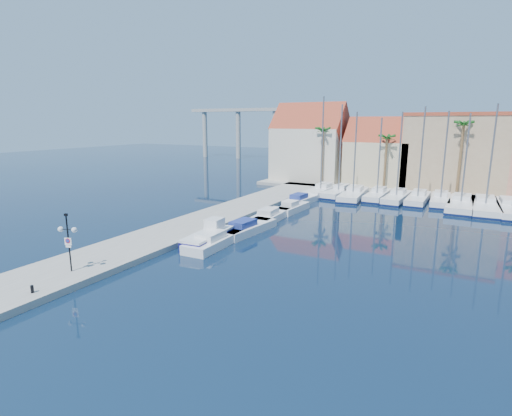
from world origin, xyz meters
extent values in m
plane|color=black|center=(0.00, 0.00, 0.00)|extent=(260.00, 260.00, 0.00)
cube|color=gray|center=(-9.00, 13.50, 0.25)|extent=(6.00, 77.00, 0.50)
cube|color=gray|center=(10.00, 48.00, 0.25)|extent=(54.00, 16.00, 0.50)
cylinder|color=black|center=(-8.12, -3.34, 2.57)|extent=(0.10, 0.10, 4.13)
cylinder|color=black|center=(-8.36, -3.42, 3.50)|extent=(0.51, 0.21, 0.05)
cylinder|color=black|center=(-7.87, -3.26, 3.50)|extent=(0.51, 0.21, 0.05)
sphere|color=white|center=(-8.61, -3.49, 3.50)|extent=(0.37, 0.37, 0.37)
sphere|color=white|center=(-7.63, -3.18, 3.50)|extent=(0.37, 0.37, 0.37)
cube|color=black|center=(-8.12, -3.34, 4.53)|extent=(0.25, 0.19, 0.17)
cube|color=white|center=(-8.10, -3.39, 2.67)|extent=(0.50, 0.19, 0.52)
cylinder|color=red|center=(-8.09, -3.42, 2.72)|extent=(0.34, 0.12, 0.35)
cylinder|color=#1933A5|center=(-8.09, -3.43, 2.72)|extent=(0.24, 0.09, 0.25)
cube|color=white|center=(-8.10, -3.39, 2.31)|extent=(0.40, 0.16, 0.14)
cylinder|color=black|center=(-7.06, -6.84, 0.74)|extent=(0.19, 0.19, 0.48)
cube|color=#110F5A|center=(-4.25, 7.50, 0.46)|extent=(2.50, 6.22, 0.91)
cube|color=white|center=(-4.25, 7.50, 1.01)|extent=(2.50, 6.22, 0.20)
cube|color=white|center=(-4.34, 8.71, 1.57)|extent=(1.44, 1.72, 1.11)
cube|color=white|center=(-3.57, 7.71, 0.40)|extent=(2.50, 7.28, 0.80)
cube|color=white|center=(-3.55, 6.99, 1.10)|extent=(1.68, 2.57, 0.60)
cube|color=white|center=(-3.16, 12.65, 0.40)|extent=(2.98, 7.45, 0.80)
cube|color=navy|center=(-3.23, 11.92, 1.10)|extent=(1.85, 2.68, 0.60)
cube|color=white|center=(-3.49, 18.42, 0.40)|extent=(2.63, 7.16, 0.80)
cube|color=white|center=(-3.46, 17.72, 1.10)|extent=(1.71, 2.55, 0.60)
cube|color=white|center=(-3.04, 23.40, 0.40)|extent=(2.22, 6.05, 0.80)
cube|color=white|center=(-3.08, 22.80, 1.10)|extent=(1.44, 2.15, 0.60)
cube|color=white|center=(-4.00, 28.49, 0.40)|extent=(2.72, 7.04, 0.80)
cube|color=navy|center=(-4.05, 27.81, 1.10)|extent=(1.72, 2.52, 0.60)
cube|color=white|center=(-3.84, 36.16, 0.50)|extent=(2.63, 9.55, 1.00)
cube|color=#0D1843|center=(-3.84, 36.16, 0.18)|extent=(2.70, 9.61, 0.28)
cube|color=white|center=(-3.83, 37.11, 1.30)|extent=(1.78, 2.88, 0.60)
cylinder|color=slate|center=(-3.85, 35.68, 7.60)|extent=(0.20, 0.20, 13.19)
cube|color=white|center=(-1.15, 36.35, 0.50)|extent=(3.07, 9.26, 1.00)
cube|color=#0D1843|center=(-1.15, 36.35, 0.18)|extent=(3.13, 9.33, 0.28)
cube|color=white|center=(-1.08, 37.25, 1.30)|extent=(1.86, 2.85, 0.60)
cylinder|color=slate|center=(-1.19, 35.89, 7.01)|extent=(0.20, 0.20, 12.03)
cube|color=white|center=(1.15, 35.48, 0.50)|extent=(3.57, 10.66, 1.00)
cube|color=#0D1843|center=(1.15, 35.48, 0.18)|extent=(3.64, 10.73, 0.28)
cube|color=white|center=(1.07, 36.52, 1.30)|extent=(2.16, 3.29, 0.60)
cylinder|color=slate|center=(1.20, 34.96, 6.49)|extent=(0.20, 0.20, 10.98)
cube|color=white|center=(4.31, 36.38, 0.50)|extent=(2.36, 8.70, 1.00)
cube|color=#0D1843|center=(4.31, 36.38, 0.18)|extent=(2.42, 8.76, 0.28)
cube|color=white|center=(4.32, 37.25, 1.30)|extent=(1.61, 2.62, 0.60)
cylinder|color=slate|center=(4.31, 35.95, 6.10)|extent=(0.20, 0.20, 10.20)
cube|color=white|center=(7.00, 35.93, 0.50)|extent=(2.77, 9.11, 1.00)
cube|color=#0D1843|center=(7.00, 35.93, 0.18)|extent=(2.83, 9.17, 0.28)
cube|color=white|center=(7.04, 36.83, 1.30)|extent=(1.77, 2.78, 0.60)
cylinder|color=slate|center=(6.97, 35.48, 6.47)|extent=(0.20, 0.20, 10.93)
cube|color=white|center=(9.62, 36.41, 0.50)|extent=(2.41, 8.96, 1.00)
cube|color=#0D1843|center=(9.62, 36.41, 0.18)|extent=(2.47, 9.02, 0.28)
cube|color=white|center=(9.63, 37.30, 1.30)|extent=(1.65, 2.70, 0.60)
cylinder|color=slate|center=(9.62, 35.96, 6.79)|extent=(0.20, 0.20, 11.59)
cube|color=white|center=(12.34, 36.84, 0.50)|extent=(2.71, 8.89, 1.00)
cube|color=#0D1843|center=(12.34, 36.84, 0.18)|extent=(2.77, 8.95, 0.28)
cube|color=white|center=(12.30, 37.71, 1.30)|extent=(1.73, 2.71, 0.60)
cylinder|color=slate|center=(12.36, 36.40, 6.50)|extent=(0.20, 0.20, 11.01)
cube|color=white|center=(14.82, 35.22, 0.50)|extent=(3.16, 11.08, 1.00)
cube|color=#0D1843|center=(14.82, 35.22, 0.18)|extent=(3.22, 11.14, 0.28)
cube|color=white|center=(14.85, 36.32, 1.30)|extent=(2.09, 3.35, 0.60)
cylinder|color=slate|center=(14.81, 34.67, 6.33)|extent=(0.20, 0.20, 10.66)
cube|color=white|center=(17.47, 35.21, 0.50)|extent=(3.36, 11.45, 1.00)
cube|color=#0D1843|center=(17.47, 35.21, 0.18)|extent=(3.43, 11.52, 0.28)
cube|color=white|center=(17.43, 36.34, 1.30)|extent=(2.19, 3.48, 0.60)
cylinder|color=slate|center=(17.49, 34.64, 6.86)|extent=(0.20, 0.20, 11.73)
cube|color=white|center=(20.20, 35.16, 0.50)|extent=(3.68, 11.78, 1.00)
cube|color=#0D1843|center=(20.20, 35.16, 0.18)|extent=(3.74, 11.85, 0.28)
cube|color=white|center=(20.13, 36.32, 1.30)|extent=(2.31, 3.60, 0.60)
cube|color=beige|center=(-10.00, 47.00, 5.00)|extent=(12.00, 9.00, 9.00)
cube|color=maroon|center=(-10.00, 47.00, 9.50)|extent=(12.30, 9.00, 9.00)
cube|color=beige|center=(2.00, 47.00, 4.00)|extent=(10.00, 8.00, 7.00)
cube|color=maroon|center=(2.00, 47.00, 7.50)|extent=(10.30, 8.00, 8.00)
cube|color=tan|center=(13.00, 48.00, 6.00)|extent=(14.00, 10.00, 11.00)
cube|color=maroon|center=(13.00, 48.00, 11.75)|extent=(14.20, 10.20, 0.50)
cylinder|color=brown|center=(-6.00, 42.00, 5.00)|extent=(0.36, 0.36, 9.00)
sphere|color=#165018|center=(-6.00, 42.00, 9.35)|extent=(2.60, 2.60, 2.60)
cylinder|color=brown|center=(4.00, 42.00, 4.50)|extent=(0.36, 0.36, 8.00)
sphere|color=#165018|center=(4.00, 42.00, 8.35)|extent=(2.60, 2.60, 2.60)
cylinder|color=brown|center=(14.00, 42.00, 5.50)|extent=(0.36, 0.36, 10.00)
sphere|color=#165018|center=(14.00, 42.00, 10.35)|extent=(2.60, 2.60, 2.60)
cube|color=#9E9E99|center=(-38.00, 82.00, 14.00)|extent=(48.00, 2.20, 0.90)
cylinder|color=#9E9E99|center=(-58.00, 82.00, 7.00)|extent=(1.40, 1.40, 14.00)
cylinder|color=#9E9E99|center=(-46.00, 82.00, 7.00)|extent=(1.40, 1.40, 14.00)
cylinder|color=#9E9E99|center=(-34.00, 82.00, 7.00)|extent=(1.40, 1.40, 14.00)
cylinder|color=#9E9E99|center=(-22.00, 82.00, 7.00)|extent=(1.40, 1.40, 14.00)
camera|label=1|loc=(15.69, -20.16, 10.67)|focal=28.00mm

